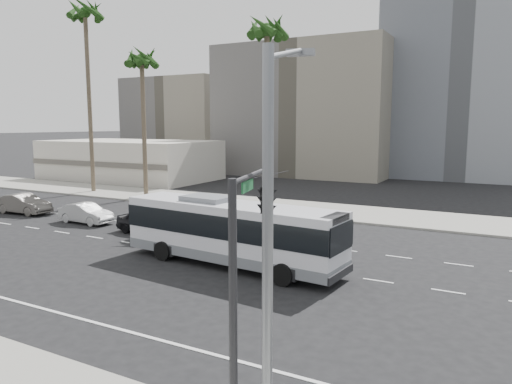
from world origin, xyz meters
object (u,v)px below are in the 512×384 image
Objects in this scene: car_c at (24,204)px; streetlight_corner at (273,224)px; traffic_signal at (264,205)px; palm_far at (85,16)px; palm_near at (267,34)px; palm_mid at (142,62)px; car_b at (86,213)px; car_a at (148,222)px; city_bus at (231,230)px.

car_c is 0.53× the size of streetlight_corner.
palm_far reaches higher than traffic_signal.
palm_near reaches higher than palm_mid.
car_a is at bearing -92.53° from car_b.
palm_far is at bearing 154.53° from city_bus.
palm_near is at bearing -62.41° from car_c.
car_a is 0.23× the size of palm_far.
palm_mid is at bearing 146.19° from city_bus.
city_bus is 11.88m from traffic_signal.
city_bus is 34.64m from palm_far.
car_c is 0.24× the size of palm_far.
city_bus is 15.27m from car_b.
palm_far reaches higher than car_c.
car_a is at bearing -34.23° from palm_far.
streetlight_corner is at bearing -129.35° from car_a.
streetlight_corner reaches higher than city_bus.
car_c is 0.33× the size of palm_mid.
palm_far reaches higher than streetlight_corner.
city_bus is 2.54× the size of car_c.
traffic_signal is at bearing -118.77° from car_c.
palm_mid reaches higher than streetlight_corner.
streetlight_corner is (16.60, -15.19, 4.36)m from car_a.
palm_near is (-5.25, 14.34, 12.32)m from city_bus.
streetlight_corner is (30.07, -15.92, 4.33)m from car_c.
car_a is (-8.54, 3.52, -1.05)m from city_bus.
car_b is 0.72× the size of traffic_signal.
streetlight_corner is 45.79m from palm_far.
car_a is 19.95m from palm_mid.
streetlight_corner is 0.64× the size of palm_mid.
traffic_signal is at bearing -63.29° from palm_near.
palm_near is (-13.31, 26.01, 9.01)m from streetlight_corner.
palm_mid reaches higher than car_a.
streetlight_corner is at bearing -121.35° from car_c.
car_a is 0.93× the size of car_c.
city_bus reaches higher than car_b.
car_c reaches higher than car_b.
palm_near is at bearing -40.73° from car_b.
traffic_signal is (-1.42, 2.37, -0.07)m from streetlight_corner.
city_bus is 26.86m from palm_mid.
car_c is at bearing 90.00° from car_a.
car_c is 31.98m from traffic_signal.
city_bus is 19.62m from palm_near.
palm_far is at bearing 176.40° from palm_near.
car_a is 22.92m from streetlight_corner.
car_b is 0.22× the size of palm_far.
car_a is at bearing 162.81° from city_bus.
palm_mid is at bearing 175.55° from palm_near.
traffic_signal is (21.35, -13.27, 4.33)m from car_b.
city_bus is 9.29m from car_a.
car_c is 34.30m from streetlight_corner.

